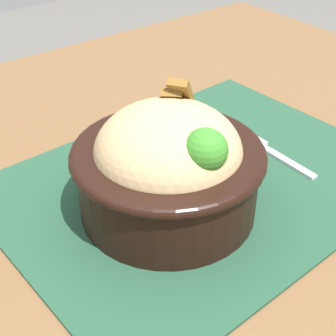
# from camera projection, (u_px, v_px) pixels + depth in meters

# --- Properties ---
(table) EXTENTS (1.06, 0.91, 0.73)m
(table) POSITION_uv_depth(u_px,v_px,m) (185.00, 242.00, 0.58)
(table) COLOR brown
(table) RESTS_ON ground_plane
(placemat) EXTENTS (0.44, 0.34, 0.00)m
(placemat) POSITION_uv_depth(u_px,v_px,m) (200.00, 181.00, 0.55)
(placemat) COLOR #1E422D
(placemat) RESTS_ON table
(bowl) EXTENTS (0.19, 0.19, 0.13)m
(bowl) POSITION_uv_depth(u_px,v_px,m) (169.00, 166.00, 0.48)
(bowl) COLOR black
(bowl) RESTS_ON placemat
(fork) EXTENTS (0.02, 0.13, 0.00)m
(fork) POSITION_uv_depth(u_px,v_px,m) (267.00, 149.00, 0.60)
(fork) COLOR silver
(fork) RESTS_ON placemat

